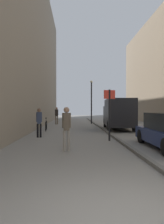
{
  "coord_description": "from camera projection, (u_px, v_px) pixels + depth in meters",
  "views": [
    {
      "loc": [
        -0.68,
        -2.68,
        1.61
      ],
      "look_at": [
        -0.12,
        11.35,
        1.41
      ],
      "focal_mm": 33.05,
      "sensor_mm": 36.0,
      "label": 1
    }
  ],
  "objects": [
    {
      "name": "bicycle_leaning",
      "position": [
        46.0,
        126.0,
        15.33
      ],
      "size": [
        0.21,
        1.77,
        0.98
      ],
      "rotation": [
        0.0,
        0.0,
        0.09
      ],
      "color": "black",
      "rests_on": "ground_plane"
    },
    {
      "name": "delivery_van",
      "position": [
        118.0,
        113.0,
        16.32
      ],
      "size": [
        2.38,
        5.53,
        2.37
      ],
      "rotation": [
        0.0,
        0.0,
        -0.08
      ],
      "color": "black",
      "rests_on": "ground_plane"
    },
    {
      "name": "kerb_strip",
      "position": [
        105.0,
        131.0,
        14.78
      ],
      "size": [
        0.16,
        40.0,
        0.12
      ],
      "primitive_type": "cube",
      "color": "#615F5B",
      "rests_on": "ground_plane"
    },
    {
      "name": "pedestrian_main_foreground",
      "position": [
        39.0,
        121.0,
        11.68
      ],
      "size": [
        0.33,
        0.22,
        1.65
      ],
      "rotation": [
        0.0,
        0.0,
        0.17
      ],
      "color": "black",
      "rests_on": "ground_plane"
    },
    {
      "name": "ground_plane",
      "position": [
        83.0,
        132.0,
        14.72
      ],
      "size": [
        80.0,
        80.0,
        0.0
      ],
      "primitive_type": "plane",
      "color": "gray"
    },
    {
      "name": "lamp_post",
      "position": [
        91.0,
        99.0,
        22.66
      ],
      "size": [
        0.28,
        0.28,
        4.76
      ],
      "color": "black",
      "rests_on": "ground_plane"
    },
    {
      "name": "pedestrian_far_crossing",
      "position": [
        66.0,
        126.0,
        7.87
      ],
      "size": [
        0.33,
        0.22,
        1.69
      ],
      "rotation": [
        0.0,
        0.0,
        0.1
      ],
      "color": "gray",
      "rests_on": "ground_plane"
    },
    {
      "name": "building_facade_left",
      "position": [
        13.0,
        27.0,
        14.42
      ],
      "size": [
        2.64,
        40.0,
        14.73
      ],
      "primitive_type": "cube",
      "color": "gray",
      "rests_on": "ground_plane"
    },
    {
      "name": "street_sign_post",
      "position": [
        109.0,
        110.0,
        10.42
      ],
      "size": [
        0.59,
        0.15,
        2.6
      ],
      "rotation": [
        0.0,
        0.0,
        3.34
      ],
      "color": "black",
      "rests_on": "ground_plane"
    },
    {
      "name": "pedestrian_mid_block",
      "position": [
        57.0,
        114.0,
        21.66
      ],
      "size": [
        0.35,
        0.27,
        1.81
      ],
      "rotation": [
        0.0,
        0.0,
        3.48
      ],
      "color": "brown",
      "rests_on": "ground_plane"
    }
  ]
}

